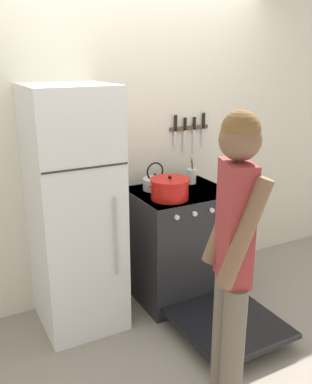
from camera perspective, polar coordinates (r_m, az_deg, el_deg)
ground_plane at (r=3.97m, az=-3.27°, el=-12.06°), size 14.00×14.00×0.00m
wall_back at (r=3.54m, az=-3.84°, el=6.33°), size 10.00×0.06×2.55m
refrigerator at (r=3.15m, az=-10.77°, el=-2.58°), size 0.59×0.64×1.80m
stove_range at (r=3.60m, az=3.44°, el=-7.13°), size 0.77×1.40×0.93m
dutch_oven_pot at (r=3.25m, az=1.85°, el=0.44°), size 0.34×0.30×0.19m
tea_kettle at (r=3.48m, az=-0.10°, el=1.35°), size 0.25×0.20×0.23m
utensil_jar at (r=3.65m, az=4.76°, el=2.20°), size 0.08×0.08×0.24m
person at (r=2.26m, az=10.24°, el=-8.36°), size 0.36×0.41×1.74m
wall_knife_strip at (r=3.75m, az=4.47°, el=8.57°), size 0.38×0.03×0.35m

